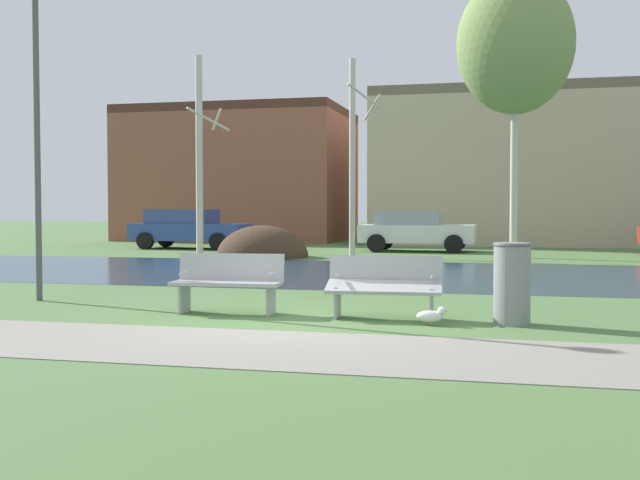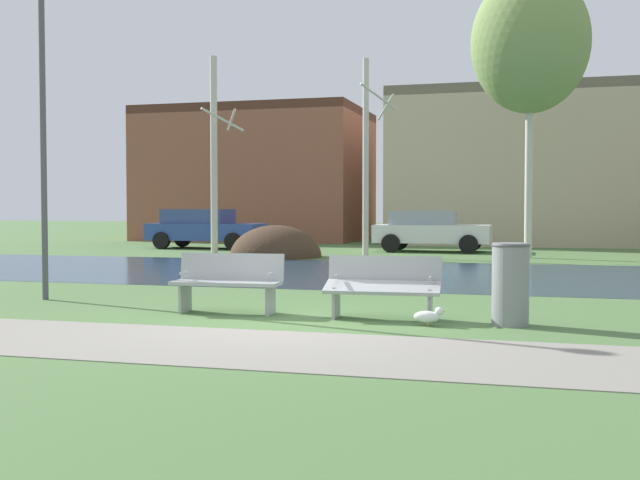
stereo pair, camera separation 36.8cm
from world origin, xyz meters
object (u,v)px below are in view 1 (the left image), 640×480
trash_bin (512,282)px  parked_van_nearest_blue (188,228)px  streetlamp (36,79)px  parked_sedan_second_white (415,230)px  seagull (431,316)px  bench_left (228,281)px  bench_right (384,285)px

trash_bin → parked_van_nearest_blue: (-11.83, 16.90, 0.22)m
streetlamp → parked_sedan_second_white: 16.94m
seagull → parked_sedan_second_white: (-2.23, 17.32, 0.63)m
trash_bin → parked_sedan_second_white: bearing=100.9°
bench_left → trash_bin: 4.04m
bench_left → parked_van_nearest_blue: parked_van_nearest_blue is taller
trash_bin → parked_van_nearest_blue: bearing=125.0°
bench_left → seagull: bench_left is taller
streetlamp → seagull: bearing=-10.5°
trash_bin → bench_right: bearing=175.5°
bench_left → parked_van_nearest_blue: 18.49m
bench_left → trash_bin: bearing=-1.9°
bench_right → parked_sedan_second_white: (-1.53, 16.84, 0.29)m
streetlamp → parked_van_nearest_blue: streetlamp is taller
bench_right → parked_sedan_second_white: parked_sedan_second_white is taller
seagull → bench_left: bearing=170.8°
seagull → streetlamp: bearing=169.5°
bench_right → streetlamp: bearing=172.9°
bench_left → parked_sedan_second_white: bearing=87.3°
bench_left → parked_sedan_second_white: parked_sedan_second_white is taller
trash_bin → seagull: trash_bin is taller
trash_bin → seagull: (-1.02, -0.35, -0.43)m
trash_bin → seagull: 1.16m
seagull → streetlamp: 7.59m
streetlamp → parked_van_nearest_blue: (-4.19, 16.02, -2.88)m
bench_right → bench_left: bearing=180.0°
seagull → trash_bin: bearing=18.8°
seagull → parked_van_nearest_blue: parked_van_nearest_blue is taller
bench_left → seagull: (3.01, -0.49, -0.34)m
bench_right → parked_sedan_second_white: size_ratio=0.41×
trash_bin → parked_sedan_second_white: parked_sedan_second_white is taller
bench_right → parked_van_nearest_blue: size_ratio=0.37×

